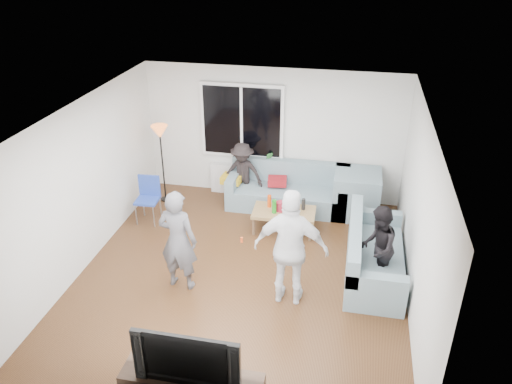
% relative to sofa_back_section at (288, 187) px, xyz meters
% --- Properties ---
extents(floor, '(5.00, 5.50, 0.04)m').
position_rel_sofa_back_section_xyz_m(floor, '(-0.38, -2.27, -0.45)').
color(floor, '#56351C').
rests_on(floor, ground).
extents(ceiling, '(5.00, 5.50, 0.04)m').
position_rel_sofa_back_section_xyz_m(ceiling, '(-0.38, -2.27, 2.20)').
color(ceiling, white).
rests_on(ceiling, ground).
extents(wall_back, '(5.00, 0.04, 2.60)m').
position_rel_sofa_back_section_xyz_m(wall_back, '(-0.38, 0.50, 0.88)').
color(wall_back, silver).
rests_on(wall_back, ground).
extents(wall_front, '(5.00, 0.04, 2.60)m').
position_rel_sofa_back_section_xyz_m(wall_front, '(-0.38, -5.04, 0.88)').
color(wall_front, silver).
rests_on(wall_front, ground).
extents(wall_left, '(0.04, 5.50, 2.60)m').
position_rel_sofa_back_section_xyz_m(wall_left, '(-2.90, -2.27, 0.88)').
color(wall_left, silver).
rests_on(wall_left, ground).
extents(wall_right, '(0.04, 5.50, 2.60)m').
position_rel_sofa_back_section_xyz_m(wall_right, '(2.14, -2.27, 0.88)').
color(wall_right, silver).
rests_on(wall_right, ground).
extents(window_frame, '(1.62, 0.06, 1.47)m').
position_rel_sofa_back_section_xyz_m(window_frame, '(-0.98, 0.42, 1.12)').
color(window_frame, white).
rests_on(window_frame, wall_back).
extents(window_glass, '(1.50, 0.02, 1.35)m').
position_rel_sofa_back_section_xyz_m(window_glass, '(-0.98, 0.38, 1.12)').
color(window_glass, black).
rests_on(window_glass, window_frame).
extents(window_mullion, '(0.05, 0.03, 1.35)m').
position_rel_sofa_back_section_xyz_m(window_mullion, '(-0.98, 0.37, 1.12)').
color(window_mullion, white).
rests_on(window_mullion, window_frame).
extents(radiator, '(1.30, 0.12, 0.62)m').
position_rel_sofa_back_section_xyz_m(radiator, '(-0.98, 0.38, -0.11)').
color(radiator, silver).
rests_on(radiator, floor).
extents(potted_plant, '(0.22, 0.19, 0.36)m').
position_rel_sofa_back_section_xyz_m(potted_plant, '(-0.45, 0.35, 0.38)').
color(potted_plant, '#2B6B2B').
rests_on(potted_plant, radiator).
extents(vase, '(0.17, 0.17, 0.18)m').
position_rel_sofa_back_section_xyz_m(vase, '(-1.09, 0.35, 0.29)').
color(vase, white).
rests_on(vase, radiator).
extents(sofa_back_section, '(2.30, 0.85, 0.85)m').
position_rel_sofa_back_section_xyz_m(sofa_back_section, '(0.00, 0.00, 0.00)').
color(sofa_back_section, slate).
rests_on(sofa_back_section, floor).
extents(sofa_right_section, '(2.00, 0.85, 0.85)m').
position_rel_sofa_back_section_xyz_m(sofa_right_section, '(1.64, -1.86, 0.00)').
color(sofa_right_section, slate).
rests_on(sofa_right_section, floor).
extents(sofa_corner, '(0.85, 0.85, 0.85)m').
position_rel_sofa_back_section_xyz_m(sofa_corner, '(1.30, 0.00, 0.00)').
color(sofa_corner, slate).
rests_on(sofa_corner, floor).
extents(cushion_yellow, '(0.40, 0.35, 0.14)m').
position_rel_sofa_back_section_xyz_m(cushion_yellow, '(-1.10, -0.02, 0.09)').
color(cushion_yellow, gold).
rests_on(cushion_yellow, sofa_back_section).
extents(cushion_red, '(0.39, 0.34, 0.13)m').
position_rel_sofa_back_section_xyz_m(cushion_red, '(-0.21, 0.06, 0.09)').
color(cushion_red, maroon).
rests_on(cushion_red, sofa_back_section).
extents(coffee_table, '(1.12, 0.63, 0.40)m').
position_rel_sofa_back_section_xyz_m(coffee_table, '(0.06, -0.87, -0.22)').
color(coffee_table, olive).
rests_on(coffee_table, floor).
extents(pitcher, '(0.17, 0.17, 0.17)m').
position_rel_sofa_back_section_xyz_m(pitcher, '(0.00, -0.87, 0.06)').
color(pitcher, maroon).
rests_on(pitcher, coffee_table).
extents(side_chair, '(0.42, 0.42, 0.86)m').
position_rel_sofa_back_section_xyz_m(side_chair, '(-2.43, -1.05, 0.01)').
color(side_chair, '#2641A4').
rests_on(side_chair, floor).
extents(floor_lamp, '(0.32, 0.32, 1.56)m').
position_rel_sofa_back_section_xyz_m(floor_lamp, '(-2.43, -0.20, 0.36)').
color(floor_lamp, orange).
rests_on(floor_lamp, floor).
extents(player_left, '(0.62, 0.44, 1.60)m').
position_rel_sofa_back_section_xyz_m(player_left, '(-1.22, -2.73, 0.38)').
color(player_left, '#4B4A4F').
rests_on(player_left, floor).
extents(player_right, '(1.05, 0.45, 1.78)m').
position_rel_sofa_back_section_xyz_m(player_right, '(0.43, -2.75, 0.47)').
color(player_right, silver).
rests_on(player_right, floor).
extents(spectator_right, '(0.55, 0.68, 1.32)m').
position_rel_sofa_back_section_xyz_m(spectator_right, '(1.64, -2.13, 0.24)').
color(spectator_right, black).
rests_on(spectator_right, floor).
extents(spectator_back, '(0.83, 0.51, 1.25)m').
position_rel_sofa_back_section_xyz_m(spectator_back, '(-0.90, 0.03, 0.20)').
color(spectator_back, black).
rests_on(spectator_back, floor).
extents(television, '(1.18, 0.15, 0.68)m').
position_rel_sofa_back_section_xyz_m(television, '(-0.37, -4.77, 0.35)').
color(television, black).
rests_on(television, tv_console).
extents(bottle_a, '(0.07, 0.07, 0.23)m').
position_rel_sofa_back_section_xyz_m(bottle_a, '(-0.22, -0.78, 0.09)').
color(bottle_a, '#D13F0C').
rests_on(bottle_a, coffee_table).
extents(bottle_e, '(0.07, 0.07, 0.21)m').
position_rel_sofa_back_section_xyz_m(bottle_e, '(0.39, -0.75, 0.08)').
color(bottle_e, black).
rests_on(bottle_e, coffee_table).
extents(bottle_d, '(0.07, 0.07, 0.25)m').
position_rel_sofa_back_section_xyz_m(bottle_d, '(0.28, -0.92, 0.10)').
color(bottle_d, '#F2AD15').
rests_on(bottle_d, coffee_table).
extents(bottle_c, '(0.07, 0.07, 0.18)m').
position_rel_sofa_back_section_xyz_m(bottle_c, '(0.14, -0.69, 0.06)').
color(bottle_c, black).
rests_on(bottle_c, coffee_table).
extents(bottle_b, '(0.08, 0.08, 0.25)m').
position_rel_sofa_back_section_xyz_m(bottle_b, '(-0.10, -0.97, 0.10)').
color(bottle_b, '#178018').
rests_on(bottle_b, coffee_table).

